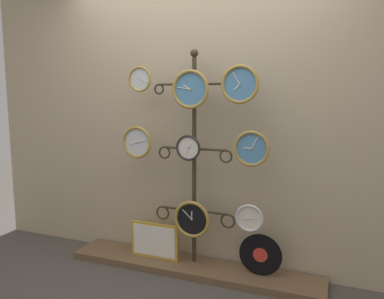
{
  "coord_description": "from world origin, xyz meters",
  "views": [
    {
      "loc": [
        1.12,
        -2.46,
        1.48
      ],
      "look_at": [
        0.0,
        0.36,
        1.05
      ],
      "focal_mm": 35.0,
      "sensor_mm": 36.0,
      "label": 1
    }
  ],
  "objects_px": {
    "display_stand": "(194,208)",
    "clock_top_center": "(191,89)",
    "clock_top_right": "(240,84)",
    "picture_frame": "(154,241)",
    "vinyl_record": "(260,255)",
    "clock_middle_center": "(188,148)",
    "clock_bottom_right": "(249,218)",
    "clock_bottom_center": "(192,219)",
    "clock_middle_left": "(137,142)",
    "clock_middle_right": "(252,149)",
    "clock_top_left": "(140,79)"
  },
  "relations": [
    {
      "from": "clock_top_center",
      "to": "vinyl_record",
      "type": "relative_size",
      "value": 0.9
    },
    {
      "from": "clock_middle_center",
      "to": "clock_top_center",
      "type": "bearing_deg",
      "value": -44.49
    },
    {
      "from": "clock_middle_left",
      "to": "vinyl_record",
      "type": "relative_size",
      "value": 0.81
    },
    {
      "from": "clock_middle_right",
      "to": "clock_bottom_right",
      "type": "height_order",
      "value": "clock_middle_right"
    },
    {
      "from": "clock_top_center",
      "to": "clock_bottom_right",
      "type": "height_order",
      "value": "clock_top_center"
    },
    {
      "from": "clock_bottom_right",
      "to": "vinyl_record",
      "type": "distance_m",
      "value": 0.33
    },
    {
      "from": "picture_frame",
      "to": "vinyl_record",
      "type": "bearing_deg",
      "value": 1.08
    },
    {
      "from": "clock_top_right",
      "to": "vinyl_record",
      "type": "xyz_separation_m",
      "value": [
        0.17,
        0.06,
        -1.34
      ]
    },
    {
      "from": "clock_top_center",
      "to": "clock_middle_left",
      "type": "bearing_deg",
      "value": 178.56
    },
    {
      "from": "display_stand",
      "to": "clock_top_left",
      "type": "xyz_separation_m",
      "value": [
        -0.46,
        -0.08,
        1.08
      ]
    },
    {
      "from": "vinyl_record",
      "to": "clock_middle_left",
      "type": "bearing_deg",
      "value": -177.4
    },
    {
      "from": "clock_middle_left",
      "to": "clock_bottom_right",
      "type": "relative_size",
      "value": 1.26
    },
    {
      "from": "clock_bottom_center",
      "to": "clock_bottom_right",
      "type": "relative_size",
      "value": 1.42
    },
    {
      "from": "vinyl_record",
      "to": "display_stand",
      "type": "bearing_deg",
      "value": 175.36
    },
    {
      "from": "clock_top_right",
      "to": "picture_frame",
      "type": "height_order",
      "value": "clock_top_right"
    },
    {
      "from": "clock_top_center",
      "to": "clock_middle_right",
      "type": "relative_size",
      "value": 1.12
    },
    {
      "from": "display_stand",
      "to": "clock_middle_right",
      "type": "xyz_separation_m",
      "value": [
        0.51,
        -0.1,
        0.55
      ]
    },
    {
      "from": "clock_top_center",
      "to": "clock_middle_left",
      "type": "distance_m",
      "value": 0.67
    },
    {
      "from": "clock_top_right",
      "to": "clock_middle_left",
      "type": "height_order",
      "value": "clock_top_right"
    },
    {
      "from": "clock_top_center",
      "to": "clock_top_right",
      "type": "distance_m",
      "value": 0.4
    },
    {
      "from": "display_stand",
      "to": "clock_top_center",
      "type": "bearing_deg",
      "value": -84.43
    },
    {
      "from": "clock_top_left",
      "to": "clock_top_right",
      "type": "xyz_separation_m",
      "value": [
        0.87,
        -0.03,
        -0.05
      ]
    },
    {
      "from": "clock_top_right",
      "to": "clock_middle_center",
      "type": "relative_size",
      "value": 1.37
    },
    {
      "from": "clock_bottom_right",
      "to": "picture_frame",
      "type": "height_order",
      "value": "clock_bottom_right"
    },
    {
      "from": "clock_middle_left",
      "to": "clock_middle_right",
      "type": "height_order",
      "value": "clock_middle_left"
    },
    {
      "from": "clock_middle_center",
      "to": "clock_bottom_center",
      "type": "relative_size",
      "value": 0.68
    },
    {
      "from": "clock_bottom_center",
      "to": "clock_middle_left",
      "type": "bearing_deg",
      "value": 179.02
    },
    {
      "from": "display_stand",
      "to": "clock_top_center",
      "type": "relative_size",
      "value": 6.01
    },
    {
      "from": "clock_middle_center",
      "to": "clock_middle_right",
      "type": "distance_m",
      "value": 0.53
    },
    {
      "from": "clock_top_right",
      "to": "picture_frame",
      "type": "xyz_separation_m",
      "value": [
        -0.76,
        0.05,
        -1.35
      ]
    },
    {
      "from": "clock_middle_left",
      "to": "clock_bottom_right",
      "type": "bearing_deg",
      "value": -0.26
    },
    {
      "from": "display_stand",
      "to": "clock_middle_right",
      "type": "height_order",
      "value": "display_stand"
    },
    {
      "from": "clock_top_left",
      "to": "clock_top_center",
      "type": "xyz_separation_m",
      "value": [
        0.47,
        -0.03,
        -0.09
      ]
    },
    {
      "from": "clock_middle_right",
      "to": "clock_middle_left",
      "type": "bearing_deg",
      "value": 179.81
    },
    {
      "from": "vinyl_record",
      "to": "picture_frame",
      "type": "height_order",
      "value": "vinyl_record"
    },
    {
      "from": "clock_middle_right",
      "to": "clock_bottom_center",
      "type": "xyz_separation_m",
      "value": [
        -0.48,
        -0.01,
        -0.61
      ]
    },
    {
      "from": "clock_middle_center",
      "to": "clock_bottom_right",
      "type": "relative_size",
      "value": 0.97
    },
    {
      "from": "clock_middle_left",
      "to": "clock_middle_center",
      "type": "xyz_separation_m",
      "value": [
        0.47,
        0.02,
        -0.03
      ]
    },
    {
      "from": "clock_top_left",
      "to": "clock_bottom_center",
      "type": "height_order",
      "value": "clock_top_left"
    },
    {
      "from": "clock_top_left",
      "to": "clock_top_center",
      "type": "bearing_deg",
      "value": -3.23
    },
    {
      "from": "clock_top_left",
      "to": "clock_middle_right",
      "type": "xyz_separation_m",
      "value": [
        0.96,
        -0.02,
        -0.54
      ]
    },
    {
      "from": "clock_middle_right",
      "to": "clock_top_right",
      "type": "bearing_deg",
      "value": -172.5
    },
    {
      "from": "display_stand",
      "to": "clock_bottom_center",
      "type": "xyz_separation_m",
      "value": [
        0.02,
        -0.1,
        -0.06
      ]
    },
    {
      "from": "clock_middle_left",
      "to": "clock_bottom_center",
      "type": "height_order",
      "value": "clock_middle_left"
    },
    {
      "from": "clock_bottom_right",
      "to": "clock_middle_right",
      "type": "bearing_deg",
      "value": 16.23
    },
    {
      "from": "clock_middle_right",
      "to": "clock_bottom_center",
      "type": "distance_m",
      "value": 0.78
    },
    {
      "from": "display_stand",
      "to": "clock_top_right",
      "type": "distance_m",
      "value": 1.11
    },
    {
      "from": "clock_middle_center",
      "to": "picture_frame",
      "type": "bearing_deg",
      "value": 177.79
    },
    {
      "from": "clock_top_left",
      "to": "vinyl_record",
      "type": "relative_size",
      "value": 0.62
    },
    {
      "from": "clock_middle_center",
      "to": "clock_bottom_center",
      "type": "distance_m",
      "value": 0.59
    }
  ]
}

